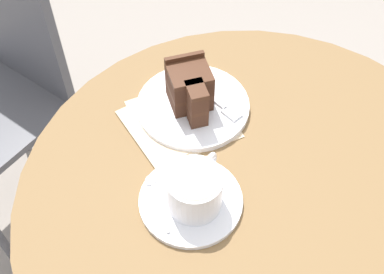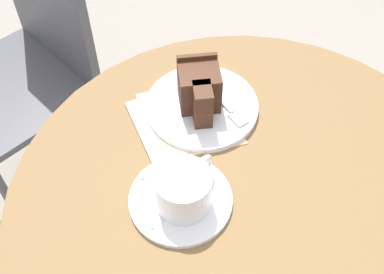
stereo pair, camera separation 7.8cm
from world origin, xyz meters
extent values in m
cylinder|color=brown|center=(0.00, 0.00, 0.73)|extent=(0.79, 0.79, 0.03)
cylinder|color=white|center=(-0.07, 0.09, 0.75)|extent=(0.16, 0.16, 0.01)
cylinder|color=white|center=(-0.07, 0.08, 0.79)|extent=(0.09, 0.09, 0.07)
cylinder|color=#D6B789|center=(-0.07, 0.08, 0.82)|extent=(0.08, 0.08, 0.00)
torus|color=white|center=(-0.02, 0.08, 0.79)|extent=(0.05, 0.01, 0.05)
cube|color=silver|center=(-0.11, 0.12, 0.76)|extent=(0.07, 0.07, 0.00)
ellipsoid|color=silver|center=(-0.07, 0.16, 0.76)|extent=(0.02, 0.02, 0.00)
cylinder|color=white|center=(0.11, 0.17, 0.75)|extent=(0.20, 0.20, 0.01)
cube|color=#422619|center=(0.11, 0.18, 0.77)|extent=(0.10, 0.10, 0.03)
cube|color=#422619|center=(0.08, 0.15, 0.77)|extent=(0.05, 0.05, 0.03)
cube|color=#422314|center=(0.11, 0.18, 0.79)|extent=(0.10, 0.10, 0.01)
cube|color=#422314|center=(0.08, 0.15, 0.79)|extent=(0.05, 0.05, 0.01)
cube|color=#422619|center=(0.11, 0.18, 0.81)|extent=(0.10, 0.10, 0.03)
cube|color=#422619|center=(0.08, 0.15, 0.81)|extent=(0.05, 0.05, 0.03)
cube|color=#422314|center=(0.11, 0.18, 0.83)|extent=(0.10, 0.10, 0.01)
cube|color=#422314|center=(0.08, 0.15, 0.83)|extent=(0.05, 0.05, 0.01)
cube|color=#422314|center=(0.13, 0.20, 0.80)|extent=(0.05, 0.06, 0.09)
cube|color=silver|center=(0.14, 0.16, 0.76)|extent=(0.04, 0.10, 0.00)
cube|color=silver|center=(0.11, 0.10, 0.76)|extent=(0.03, 0.04, 0.00)
cube|color=beige|center=(0.07, 0.18, 0.75)|extent=(0.23, 0.23, 0.00)
cube|color=beige|center=(0.06, 0.19, 0.75)|extent=(0.21, 0.21, 0.00)
cylinder|color=#4C4C51|center=(0.25, 0.92, 0.22)|extent=(0.02, 0.02, 0.44)
cylinder|color=#4C4C51|center=(0.20, 0.60, 0.22)|extent=(0.02, 0.02, 0.44)
cube|color=#4C4C51|center=(0.24, 0.76, 0.70)|extent=(0.08, 0.36, 0.47)
camera|label=1|loc=(-0.42, -0.09, 1.40)|focal=45.00mm
camera|label=2|loc=(-0.37, -0.15, 1.40)|focal=45.00mm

